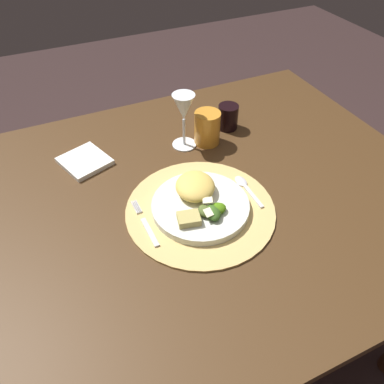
# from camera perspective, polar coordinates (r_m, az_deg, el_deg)

# --- Properties ---
(ground_plane) EXTENTS (6.00, 6.00, 0.00)m
(ground_plane) POSITION_cam_1_polar(r_m,az_deg,el_deg) (1.56, -2.55, -20.81)
(ground_plane) COLOR #302120
(dining_table) EXTENTS (1.46, 1.01, 0.72)m
(dining_table) POSITION_cam_1_polar(r_m,az_deg,el_deg) (1.03, -3.60, -5.50)
(dining_table) COLOR #442C16
(dining_table) RESTS_ON ground
(placemat) EXTENTS (0.37, 0.37, 0.01)m
(placemat) POSITION_cam_1_polar(r_m,az_deg,el_deg) (0.94, 1.27, -2.66)
(placemat) COLOR tan
(placemat) RESTS_ON dining_table
(dinner_plate) EXTENTS (0.24, 0.24, 0.02)m
(dinner_plate) POSITION_cam_1_polar(r_m,az_deg,el_deg) (0.93, 1.28, -2.12)
(dinner_plate) COLOR silver
(dinner_plate) RESTS_ON placemat
(pasta_serving) EXTENTS (0.13, 0.14, 0.04)m
(pasta_serving) POSITION_cam_1_polar(r_m,az_deg,el_deg) (0.94, 0.49, 0.91)
(pasta_serving) COLOR #E7C158
(pasta_serving) RESTS_ON dinner_plate
(salad_greens) EXTENTS (0.07, 0.07, 0.03)m
(salad_greens) POSITION_cam_1_polar(r_m,az_deg,el_deg) (0.89, 3.09, -2.86)
(salad_greens) COLOR #4D5E27
(salad_greens) RESTS_ON dinner_plate
(bread_piece) EXTENTS (0.06, 0.05, 0.02)m
(bread_piece) POSITION_cam_1_polar(r_m,az_deg,el_deg) (0.87, -0.49, -4.08)
(bread_piece) COLOR tan
(bread_piece) RESTS_ON dinner_plate
(fork) EXTENTS (0.02, 0.16, 0.00)m
(fork) POSITION_cam_1_polar(r_m,az_deg,el_deg) (0.90, -7.01, -4.96)
(fork) COLOR silver
(fork) RESTS_ON placemat
(spoon) EXTENTS (0.03, 0.13, 0.01)m
(spoon) POSITION_cam_1_polar(r_m,az_deg,el_deg) (1.00, 7.99, 0.97)
(spoon) COLOR silver
(spoon) RESTS_ON placemat
(napkin) EXTENTS (0.15, 0.16, 0.01)m
(napkin) POSITION_cam_1_polar(r_m,az_deg,el_deg) (1.12, -15.98, 4.54)
(napkin) COLOR white
(napkin) RESTS_ON dining_table
(wine_glass) EXTENTS (0.07, 0.07, 0.17)m
(wine_glass) POSITION_cam_1_polar(r_m,az_deg,el_deg) (1.08, -1.27, 12.33)
(wine_glass) COLOR silver
(wine_glass) RESTS_ON dining_table
(amber_tumbler) EXTENTS (0.08, 0.08, 0.10)m
(amber_tumbler) POSITION_cam_1_polar(r_m,az_deg,el_deg) (1.13, 2.33, 9.71)
(amber_tumbler) COLOR orange
(amber_tumbler) RESTS_ON dining_table
(dark_tumbler) EXTENTS (0.06, 0.06, 0.08)m
(dark_tumbler) POSITION_cam_1_polar(r_m,az_deg,el_deg) (1.21, 5.49, 11.29)
(dark_tumbler) COLOR black
(dark_tumbler) RESTS_ON dining_table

